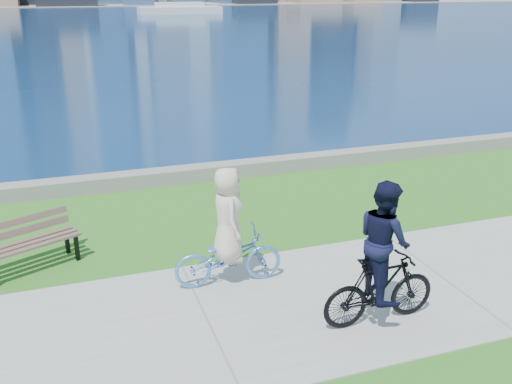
% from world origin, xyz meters
% --- Properties ---
extents(ground, '(320.00, 320.00, 0.00)m').
position_xyz_m(ground, '(0.00, 0.00, 0.00)').
color(ground, '#28651A').
rests_on(ground, ground).
extents(concrete_path, '(80.00, 3.50, 0.02)m').
position_xyz_m(concrete_path, '(0.00, 0.00, 0.01)').
color(concrete_path, '#9D9E98').
rests_on(concrete_path, ground).
extents(seawall, '(90.00, 0.50, 0.35)m').
position_xyz_m(seawall, '(0.00, 6.20, 0.17)').
color(seawall, slate).
rests_on(seawall, ground).
extents(bay_water, '(320.00, 131.00, 0.01)m').
position_xyz_m(bay_water, '(0.00, 72.00, 0.00)').
color(bay_water, navy).
rests_on(bay_water, ground).
extents(far_shore, '(320.00, 30.00, 0.12)m').
position_xyz_m(far_shore, '(0.00, 130.00, 0.06)').
color(far_shore, gray).
rests_on(far_shore, ground).
extents(ferry_far, '(12.68, 3.62, 1.72)m').
position_xyz_m(ferry_far, '(17.21, 83.81, 0.72)').
color(ferry_far, silver).
rests_on(ferry_far, ground).
extents(park_bench, '(1.76, 1.21, 0.87)m').
position_xyz_m(park_bench, '(-2.46, 2.60, 0.53)').
color(park_bench, black).
rests_on(park_bench, ground).
extents(cyclist_woman, '(0.71, 1.78, 1.96)m').
position_xyz_m(cyclist_woman, '(0.60, 0.97, 0.75)').
color(cyclist_woman, '#5893D7').
rests_on(cyclist_woman, ground).
extents(cyclist_man, '(0.64, 1.73, 2.14)m').
position_xyz_m(cyclist_man, '(2.31, -0.81, 0.92)').
color(cyclist_man, black).
rests_on(cyclist_man, ground).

